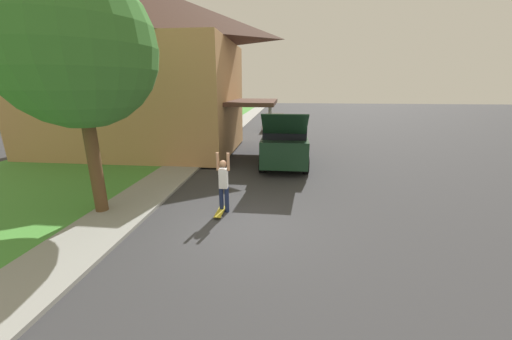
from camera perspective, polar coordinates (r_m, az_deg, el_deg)
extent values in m
plane|color=#333335|center=(8.14, -3.84, -10.87)|extent=(120.00, 120.00, 0.00)
cube|color=#478E38|center=(16.50, -28.40, 1.50)|extent=(10.00, 80.00, 0.08)
cube|color=gray|center=(14.48, -13.87, 1.22)|extent=(1.80, 80.00, 0.10)
cube|color=tan|center=(18.07, -22.42, 13.09)|extent=(10.87, 7.02, 5.94)
pyramid|color=#4C3328|center=(18.46, -24.11, 27.12)|extent=(11.67, 7.82, 3.07)
cube|color=#4C3328|center=(16.08, -0.78, 13.40)|extent=(2.60, 4.92, 0.20)
cylinder|color=silver|center=(14.40, 2.77, 7.22)|extent=(0.16, 0.16, 2.70)
cylinder|color=brown|center=(9.47, -29.76, 2.53)|extent=(0.36, 0.36, 3.45)
sphere|color=#38752D|center=(9.32, -32.39, 19.91)|extent=(4.16, 4.16, 4.16)
cube|color=#193823|center=(14.00, 5.72, 4.83)|extent=(2.03, 4.68, 1.17)
cube|color=black|center=(13.97, 5.83, 8.41)|extent=(1.87, 3.65, 0.57)
cylinder|color=black|center=(15.57, 2.12, 4.03)|extent=(0.24, 0.78, 0.78)
cylinder|color=black|center=(15.56, 9.33, 3.81)|extent=(0.24, 0.78, 0.78)
cylinder|color=black|center=(12.75, 1.18, 1.25)|extent=(0.24, 0.78, 0.78)
cylinder|color=black|center=(12.74, 9.97, 0.98)|extent=(0.24, 0.78, 0.78)
cube|color=#193823|center=(11.42, 5.77, 9.06)|extent=(1.79, 1.30, 0.93)
cube|color=silver|center=(25.83, 3.73, 9.28)|extent=(1.85, 4.48, 0.74)
cube|color=black|center=(25.65, 3.75, 10.59)|extent=(1.63, 2.33, 0.47)
cylinder|color=black|center=(27.23, 1.95, 9.25)|extent=(0.20, 0.66, 0.66)
cylinder|color=black|center=(27.16, 5.76, 9.16)|extent=(0.20, 0.66, 0.66)
cylinder|color=black|center=(24.58, 1.47, 8.48)|extent=(0.20, 0.66, 0.66)
cylinder|color=black|center=(24.50, 5.69, 8.37)|extent=(0.20, 0.66, 0.66)
cylinder|color=#192347|center=(8.82, -6.94, -5.93)|extent=(0.13, 0.13, 0.78)
cylinder|color=#192347|center=(8.78, -5.85, -5.98)|extent=(0.13, 0.13, 0.78)
cube|color=silver|center=(8.56, -6.54, -1.67)|extent=(0.25, 0.20, 0.60)
sphere|color=#9E7051|center=(8.44, -6.64, 1.22)|extent=(0.22, 0.22, 0.22)
cylinder|color=#9E7051|center=(8.45, -7.71, 1.70)|extent=(0.09, 0.09, 0.53)
cylinder|color=#9E7051|center=(8.38, -5.59, 1.64)|extent=(0.09, 0.09, 0.53)
cube|color=#A89323|center=(8.76, -7.17, -8.24)|extent=(0.21, 0.84, 0.02)
cylinder|color=silver|center=(9.04, -7.36, -7.88)|extent=(0.03, 0.06, 0.06)
cylinder|color=silver|center=(9.00, -6.19, -7.96)|extent=(0.03, 0.06, 0.06)
cylinder|color=silver|center=(8.58, -8.17, -9.29)|extent=(0.03, 0.06, 0.06)
cylinder|color=silver|center=(8.54, -6.93, -9.38)|extent=(0.03, 0.06, 0.06)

